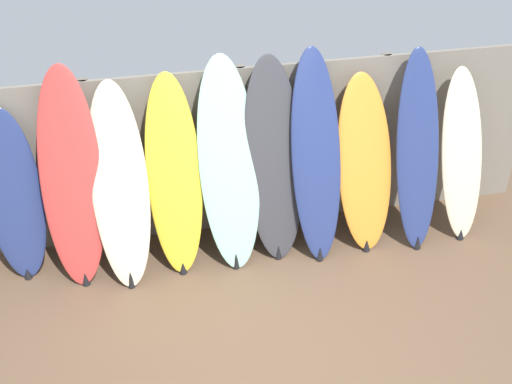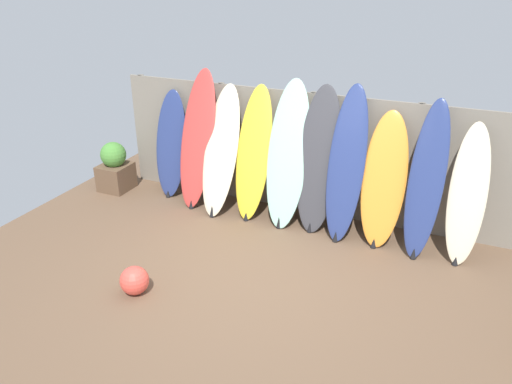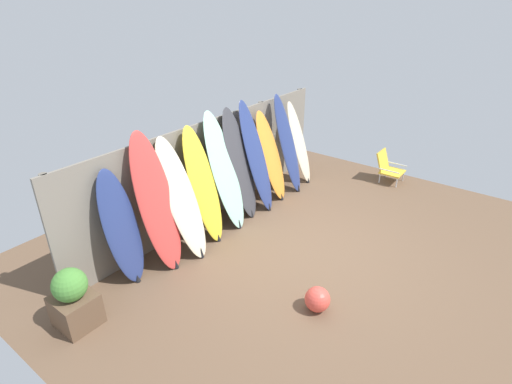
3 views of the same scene
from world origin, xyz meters
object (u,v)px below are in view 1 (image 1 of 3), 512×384
(surfboard_cream_2, at_px, (120,188))
(surfboard_navy_6, at_px, (316,158))
(surfboard_navy_0, at_px, (14,197))
(surfboard_charcoal_5, at_px, (274,162))
(surfboard_navy_8, at_px, (418,152))
(surfboard_cream_9, at_px, (462,156))
(surfboard_orange_7, at_px, (364,164))
(surfboard_yellow_3, at_px, (174,177))
(surfboard_seafoam_4, at_px, (229,167))
(surfboard_red_1, at_px, (71,180))

(surfboard_cream_2, bearing_deg, surfboard_navy_6, 0.13)
(surfboard_navy_0, xyz_separation_m, surfboard_charcoal_5, (2.43, -0.11, 0.15))
(surfboard_charcoal_5, bearing_deg, surfboard_navy_8, -3.22)
(surfboard_cream_2, distance_m, surfboard_cream_9, 3.38)
(surfboard_charcoal_5, height_order, surfboard_orange_7, surfboard_charcoal_5)
(surfboard_orange_7, bearing_deg, surfboard_cream_9, -0.85)
(surfboard_cream_2, relative_size, surfboard_charcoal_5, 0.94)
(surfboard_navy_6, xyz_separation_m, surfboard_cream_9, (1.52, 0.01, -0.16))
(surfboard_navy_6, bearing_deg, surfboard_yellow_3, 178.48)
(surfboard_navy_0, bearing_deg, surfboard_cream_9, -2.09)
(surfboard_charcoal_5, height_order, surfboard_cream_9, surfboard_charcoal_5)
(surfboard_cream_2, bearing_deg, surfboard_navy_0, 170.12)
(surfboard_yellow_3, bearing_deg, surfboard_seafoam_4, -0.49)
(surfboard_cream_2, height_order, surfboard_charcoal_5, surfboard_charcoal_5)
(surfboard_red_1, height_order, surfboard_orange_7, surfboard_red_1)
(surfboard_red_1, relative_size, surfboard_seafoam_4, 1.01)
(surfboard_navy_8, bearing_deg, surfboard_yellow_3, 178.56)
(surfboard_seafoam_4, bearing_deg, surfboard_orange_7, -0.46)
(surfboard_charcoal_5, relative_size, surfboard_navy_8, 1.01)
(surfboard_seafoam_4, relative_size, surfboard_navy_8, 1.03)
(surfboard_seafoam_4, height_order, surfboard_navy_6, surfboard_navy_6)
(surfboard_navy_6, bearing_deg, surfboard_red_1, 178.55)
(surfboard_cream_2, bearing_deg, surfboard_cream_9, 0.17)
(surfboard_orange_7, height_order, surfboard_cream_9, surfboard_orange_7)
(surfboard_navy_6, bearing_deg, surfboard_cream_2, -179.87)
(surfboard_navy_0, bearing_deg, surfboard_seafoam_4, -3.82)
(surfboard_navy_8, distance_m, surfboard_cream_9, 0.51)
(surfboard_red_1, height_order, surfboard_seafoam_4, surfboard_red_1)
(surfboard_seafoam_4, height_order, surfboard_orange_7, surfboard_seafoam_4)
(surfboard_yellow_3, xyz_separation_m, surfboard_cream_9, (2.88, -0.03, -0.10))
(surfboard_cream_2, distance_m, surfboard_navy_6, 1.86)
(surfboard_yellow_3, distance_m, surfboard_seafoam_4, 0.52)
(surfboard_yellow_3, distance_m, surfboard_cream_9, 2.88)
(surfboard_cream_9, bearing_deg, surfboard_navy_0, 177.91)
(surfboard_navy_0, relative_size, surfboard_navy_8, 0.86)
(surfboard_cream_2, bearing_deg, surfboard_orange_7, 0.61)
(surfboard_navy_0, bearing_deg, surfboard_navy_8, -2.80)
(surfboard_yellow_3, xyz_separation_m, surfboard_seafoam_4, (0.52, -0.00, 0.05))
(surfboard_seafoam_4, xyz_separation_m, surfboard_navy_8, (1.86, -0.06, -0.03))
(surfboard_cream_9, bearing_deg, surfboard_navy_8, -176.59)
(surfboard_cream_9, bearing_deg, surfboard_yellow_3, 179.40)
(surfboard_yellow_3, distance_m, surfboard_navy_8, 2.38)
(surfboard_charcoal_5, xyz_separation_m, surfboard_navy_8, (1.42, -0.08, -0.01))
(surfboard_seafoam_4, distance_m, surfboard_navy_6, 0.84)
(surfboard_cream_2, height_order, surfboard_yellow_3, surfboard_yellow_3)
(surfboard_red_1, bearing_deg, surfboard_cream_2, -8.34)
(surfboard_red_1, distance_m, surfboard_orange_7, 2.79)
(surfboard_seafoam_4, bearing_deg, surfboard_red_1, 178.96)
(surfboard_cream_2, height_order, surfboard_navy_6, surfboard_navy_6)
(surfboard_charcoal_5, xyz_separation_m, surfboard_cream_9, (1.92, -0.05, -0.13))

